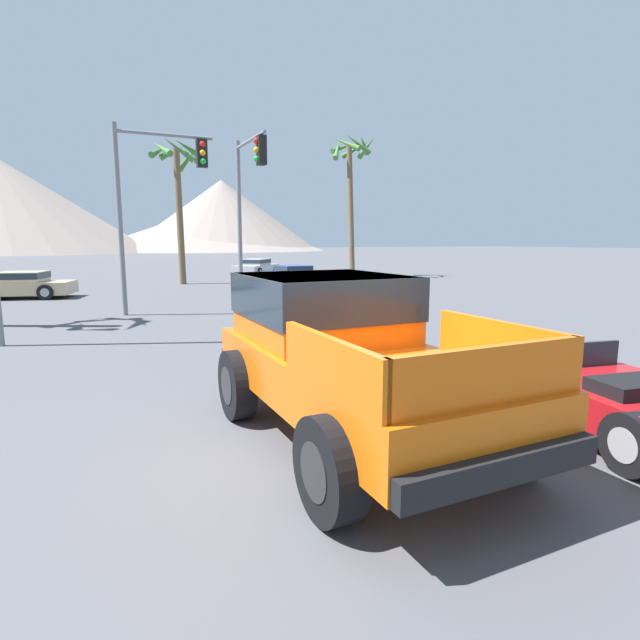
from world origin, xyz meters
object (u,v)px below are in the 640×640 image
(orange_pickup_truck, at_px, (342,345))
(palm_tree_tall, at_px, (179,175))
(red_convertible_car, at_px, (599,393))
(parked_car_tan, at_px, (21,285))
(traffic_light_crosswalk, at_px, (155,186))
(parked_car_silver, at_px, (256,267))
(parked_car_blue, at_px, (294,275))
(traffic_light_main, at_px, (247,191))
(palm_tree_short, at_px, (352,172))

(orange_pickup_truck, xyz_separation_m, palm_tree_tall, (2.08, 23.28, 4.81))
(red_convertible_car, relative_size, parked_car_tan, 0.99)
(orange_pickup_truck, distance_m, parked_car_tan, 19.67)
(red_convertible_car, relative_size, traffic_light_crosswalk, 0.73)
(parked_car_silver, bearing_deg, parked_car_blue, -51.27)
(parked_car_blue, relative_size, palm_tree_tall, 0.55)
(traffic_light_main, distance_m, traffic_light_crosswalk, 3.03)
(parked_car_blue, distance_m, traffic_light_main, 10.24)
(red_convertible_car, bearing_deg, parked_car_tan, 122.74)
(orange_pickup_truck, bearing_deg, parked_car_blue, 69.21)
(orange_pickup_truck, height_order, palm_tree_short, palm_tree_short)
(palm_tree_tall, bearing_deg, parked_car_blue, -32.27)
(parked_car_blue, bearing_deg, palm_tree_tall, -35.11)
(parked_car_blue, bearing_deg, orange_pickup_truck, 66.72)
(parked_car_blue, xyz_separation_m, traffic_light_main, (-5.01, -8.20, 3.55))
(parked_car_blue, bearing_deg, parked_car_tan, 1.59)
(parked_car_tan, height_order, traffic_light_main, traffic_light_main)
(palm_tree_tall, bearing_deg, traffic_light_main, -88.40)
(parked_car_blue, bearing_deg, traffic_light_crosswalk, 42.05)
(palm_tree_tall, bearing_deg, palm_tree_short, 6.10)
(orange_pickup_truck, height_order, traffic_light_main, traffic_light_main)
(orange_pickup_truck, bearing_deg, traffic_light_crosswalk, 92.66)
(parked_car_silver, distance_m, palm_tree_tall, 9.56)
(parked_car_tan, relative_size, parked_car_silver, 1.00)
(orange_pickup_truck, distance_m, palm_tree_tall, 23.86)
(parked_car_blue, height_order, parked_car_silver, parked_car_silver)
(orange_pickup_truck, height_order, parked_car_tan, orange_pickup_truck)
(red_convertible_car, bearing_deg, traffic_light_main, 103.17)
(red_convertible_car, relative_size, traffic_light_main, 0.74)
(parked_car_blue, height_order, palm_tree_short, palm_tree_short)
(orange_pickup_truck, xyz_separation_m, parked_car_blue, (7.42, 19.90, -0.56))
(traffic_light_main, height_order, traffic_light_crosswalk, traffic_light_crosswalk)
(palm_tree_tall, distance_m, palm_tree_short, 11.47)
(parked_car_silver, distance_m, traffic_light_crosswalk, 19.07)
(parked_car_tan, bearing_deg, traffic_light_main, -118.18)
(parked_car_silver, relative_size, palm_tree_short, 0.48)
(red_convertible_car, height_order, palm_tree_tall, palm_tree_tall)
(red_convertible_car, height_order, traffic_light_crosswalk, traffic_light_crosswalk)
(parked_car_silver, bearing_deg, palm_tree_tall, -95.89)
(orange_pickup_truck, relative_size, red_convertible_car, 1.10)
(red_convertible_car, relative_size, palm_tree_short, 0.48)
(orange_pickup_truck, height_order, parked_car_blue, orange_pickup_truck)
(parked_car_silver, bearing_deg, palm_tree_short, 6.20)
(red_convertible_car, relative_size, parked_car_silver, 0.99)
(traffic_light_crosswalk, relative_size, palm_tree_tall, 0.77)
(red_convertible_car, height_order, parked_car_blue, parked_car_blue)
(red_convertible_car, bearing_deg, palm_tree_tall, 102.31)
(orange_pickup_truck, height_order, red_convertible_car, orange_pickup_truck)
(traffic_light_main, xyz_separation_m, palm_tree_tall, (-0.32, 11.57, 1.82))
(red_convertible_car, distance_m, parked_car_blue, 21.54)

